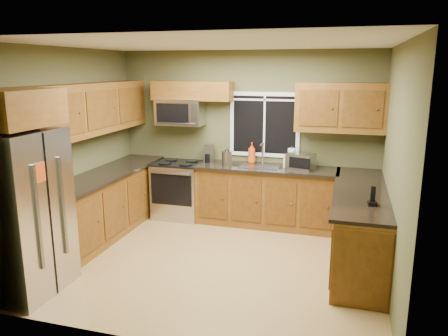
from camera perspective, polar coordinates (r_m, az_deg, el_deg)
The scene contains 29 objects.
floor at distance 5.77m, azimuth -1.48°, elevation -11.93°, with size 4.20×4.20×0.00m, color #9C7944.
ceiling at distance 5.24m, azimuth -1.66°, elevation 15.92°, with size 4.20×4.20×0.00m, color white.
back_wall at distance 7.05m, azimuth 2.90°, elevation 4.16°, with size 4.20×4.20×0.00m, color brown.
front_wall at distance 3.72m, azimuth -10.04°, elevation -4.11°, with size 4.20×4.20×0.00m, color brown.
left_wall at distance 6.30m, azimuth -20.09°, elevation 2.31°, with size 3.60×3.60×0.00m, color brown.
right_wall at distance 5.12m, azimuth 21.42°, elevation -0.11°, with size 3.60×3.60×0.00m, color brown.
window at distance 6.95m, azimuth 5.31°, elevation 5.67°, with size 1.12×0.03×1.02m.
base_cabinets_left at distance 6.73m, azimuth -15.05°, elevation -4.59°, with size 0.60×2.65×0.90m, color brown.
countertop_left at distance 6.59m, azimuth -15.11°, elevation -0.72°, with size 0.65×2.65×0.04m, color black.
base_cabinets_back at distance 6.88m, azimuth 5.61°, elevation -3.80°, with size 2.17×0.60×0.90m, color brown.
countertop_back at distance 6.74m, azimuth 5.66°, elevation -0.03°, with size 2.17×0.65×0.04m, color black.
base_cabinets_peninsula at distance 5.87m, azimuth 17.32°, elevation -7.34°, with size 0.60×2.52×0.90m.
countertop_peninsula at distance 5.74m, azimuth 17.38°, elevation -2.89°, with size 0.65×2.50×0.04m, color black.
upper_cabinets_left at distance 6.53m, azimuth -16.81°, elevation 7.42°, with size 0.33×2.65×0.72m, color brown.
upper_cabinets_back_left at distance 7.07m, azimuth -4.17°, elevation 10.03°, with size 1.30×0.33×0.30m, color brown.
upper_cabinets_back_right at distance 6.64m, azimuth 14.98°, elevation 7.63°, with size 1.30×0.33×0.72m, color brown.
upper_cabinet_over_fridge at distance 4.99m, azimuth -26.12°, elevation 7.06°, with size 0.72×0.90×0.38m, color brown.
refrigerator at distance 5.20m, azimuth -24.87°, elevation -5.38°, with size 0.74×0.90×1.80m.
range at distance 7.25m, azimuth -5.90°, elevation -2.79°, with size 0.76×0.69×0.94m.
microwave at distance 7.14m, azimuth -5.73°, elevation 7.29°, with size 0.76×0.41×0.42m.
sink at distance 6.77m, azimuth 4.73°, elevation 0.33°, with size 0.60×0.42×0.36m.
toaster_oven at distance 6.65m, azimuth 9.98°, elevation 0.89°, with size 0.45×0.39×0.24m.
coffee_maker at distance 7.07m, azimuth -2.00°, elevation 1.83°, with size 0.19×0.24×0.26m.
kettle at distance 6.80m, azimuth 0.38°, elevation 1.42°, with size 0.19×0.19×0.28m.
paper_towel_roll at distance 6.85m, azimuth 8.79°, elevation 1.43°, with size 0.14×0.14×0.30m.
soap_bottle_a at distance 6.97m, azimuth 3.65°, elevation 2.00°, with size 0.13×0.13×0.33m, color #CB4513.
soap_bottle_b at distance 6.73m, azimuth 8.16°, elevation 0.92°, with size 0.09×0.09×0.20m, color white.
soap_bottle_c at distance 6.89m, azimuth 0.27°, elevation 1.18°, with size 0.13×0.13×0.16m, color white.
cordless_phone at distance 5.11m, azimuth 18.82°, elevation -3.93°, with size 0.11×0.11×0.22m.
Camera 1 is at (1.60, -4.98, 2.43)m, focal length 35.00 mm.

